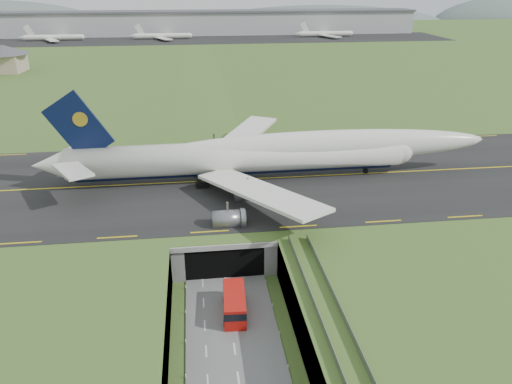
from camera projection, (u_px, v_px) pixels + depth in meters
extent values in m
plane|color=#3E5F26|center=(229.00, 311.00, 68.99)|extent=(900.00, 900.00, 0.00)
cube|color=gray|center=(229.00, 293.00, 67.80)|extent=(800.00, 800.00, 6.00)
cube|color=slate|center=(234.00, 347.00, 62.13)|extent=(12.00, 75.00, 0.20)
cube|color=black|center=(216.00, 181.00, 96.61)|extent=(800.00, 44.00, 0.18)
cube|color=gray|center=(220.00, 215.00, 84.10)|extent=(16.00, 22.00, 1.00)
cube|color=gray|center=(179.00, 231.00, 84.29)|extent=(2.00, 22.00, 6.00)
cube|color=gray|center=(261.00, 226.00, 85.91)|extent=(2.00, 22.00, 6.00)
cube|color=black|center=(222.00, 245.00, 80.75)|extent=(12.00, 12.00, 5.00)
cube|color=#A8A8A3|center=(224.00, 247.00, 74.01)|extent=(17.00, 0.50, 0.80)
cube|color=#A8A8A3|center=(349.00, 366.00, 51.13)|extent=(3.00, 53.00, 0.50)
cube|color=gray|center=(336.00, 361.00, 50.67)|extent=(0.06, 53.00, 1.00)
cube|color=gray|center=(363.00, 359.00, 50.99)|extent=(0.06, 53.00, 1.00)
cylinder|color=#A8A8A3|center=(340.00, 371.00, 54.59)|extent=(0.90, 0.90, 5.60)
cylinder|color=#A8A8A3|center=(315.00, 305.00, 65.52)|extent=(0.90, 0.90, 5.60)
cylinder|color=white|center=(239.00, 157.00, 95.19)|extent=(63.80, 6.46, 6.00)
sphere|color=white|center=(398.00, 150.00, 99.09)|extent=(5.92, 5.92, 5.88)
cone|color=white|center=(50.00, 165.00, 90.93)|extent=(6.60, 5.75, 5.70)
ellipsoid|color=white|center=(327.00, 146.00, 96.76)|extent=(64.74, 5.98, 6.30)
ellipsoid|color=black|center=(394.00, 146.00, 98.68)|extent=(4.22, 2.66, 2.10)
cylinder|color=black|center=(239.00, 168.00, 96.12)|extent=(60.59, 2.95, 2.52)
cube|color=white|center=(240.00, 138.00, 109.43)|extent=(19.58, 27.68, 2.52)
cube|color=white|center=(87.00, 145.00, 97.46)|extent=(8.52, 11.10, 0.96)
cube|color=white|center=(259.00, 192.00, 82.14)|extent=(19.88, 27.56, 2.52)
cube|color=white|center=(73.00, 170.00, 84.67)|extent=(8.62, 11.09, 0.96)
cube|color=black|center=(79.00, 127.00, 88.89)|extent=(11.93, 0.65, 13.27)
cylinder|color=gold|center=(80.00, 119.00, 88.38)|extent=(2.63, 0.68, 2.63)
cylinder|color=slate|center=(238.00, 160.00, 104.90)|extent=(4.90, 3.13, 3.09)
cylinder|color=slate|center=(214.00, 146.00, 113.31)|extent=(4.90, 3.13, 3.09)
cylinder|color=slate|center=(248.00, 193.00, 88.70)|extent=(4.90, 3.13, 3.09)
cylinder|color=slate|center=(228.00, 219.00, 79.20)|extent=(4.90, 3.13, 3.09)
cylinder|color=black|center=(365.00, 171.00, 99.97)|extent=(1.03, 0.48, 1.03)
cube|color=black|center=(217.00, 177.00, 96.27)|extent=(5.67, 6.60, 1.31)
cube|color=#B7120C|center=(234.00, 304.00, 67.57)|extent=(3.31, 7.92, 3.11)
cube|color=black|center=(234.00, 300.00, 67.32)|extent=(3.38, 8.02, 1.04)
cube|color=black|center=(235.00, 311.00, 68.08)|extent=(3.08, 7.39, 0.52)
cylinder|color=black|center=(225.00, 323.00, 65.58)|extent=(0.41, 0.95, 0.93)
cylinder|color=black|center=(224.00, 300.00, 70.32)|extent=(0.41, 0.95, 0.93)
cylinder|color=black|center=(245.00, 322.00, 65.76)|extent=(0.41, 0.95, 0.93)
cylinder|color=black|center=(243.00, 299.00, 70.50)|extent=(0.41, 0.95, 0.93)
cube|color=tan|center=(5.00, 63.00, 205.56)|extent=(14.58, 14.58, 7.33)
cone|color=#4C4C51|center=(3.00, 49.00, 203.38)|extent=(21.39, 21.39, 3.66)
cube|color=#B2B2B2|center=(194.00, 23.00, 336.72)|extent=(300.00, 22.00, 15.00)
cube|color=#4C4C51|center=(194.00, 11.00, 333.74)|extent=(302.00, 24.00, 1.20)
cube|color=black|center=(196.00, 40.00, 312.33)|extent=(320.00, 50.00, 0.08)
cylinder|color=white|center=(53.00, 37.00, 306.00)|extent=(34.00, 3.20, 3.20)
cylinder|color=white|center=(163.00, 36.00, 313.69)|extent=(34.00, 3.20, 3.20)
cylinder|color=white|center=(325.00, 34.00, 325.89)|extent=(34.00, 3.20, 3.20)
ellipsoid|color=#51615B|center=(320.00, 29.00, 475.94)|extent=(260.00, 91.00, 44.00)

